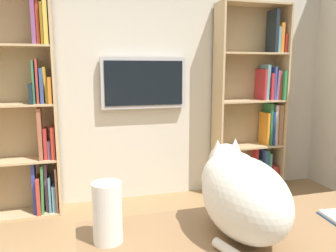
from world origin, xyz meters
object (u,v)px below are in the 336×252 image
at_px(bookshelf_right, 24,110).
at_px(bookshelf_left, 257,106).
at_px(paper_towel_roll, 107,213).
at_px(wall_mounted_tv, 144,83).
at_px(cat, 240,191).

bearing_deg(bookshelf_right, bookshelf_left, 179.96).
bearing_deg(paper_towel_roll, wall_mounted_tv, -105.45).
height_order(bookshelf_left, cat, bookshelf_left).
relative_size(bookshelf_right, paper_towel_roll, 9.32).
bearing_deg(cat, bookshelf_right, -64.98).
xyz_separation_m(wall_mounted_tv, paper_towel_roll, (0.62, 2.26, -0.38)).
xyz_separation_m(bookshelf_right, wall_mounted_tv, (-1.17, -0.08, 0.23)).
xyz_separation_m(bookshelf_left, paper_towel_roll, (1.92, 2.18, -0.10)).
height_order(wall_mounted_tv, cat, wall_mounted_tv).
height_order(wall_mounted_tv, paper_towel_roll, wall_mounted_tv).
bearing_deg(bookshelf_right, cat, 115.02).
xyz_separation_m(cat, paper_towel_roll, (0.51, -0.07, -0.06)).
height_order(bookshelf_left, bookshelf_right, bookshelf_right).
bearing_deg(bookshelf_left, paper_towel_roll, 48.58).
distance_m(bookshelf_left, wall_mounted_tv, 1.33).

